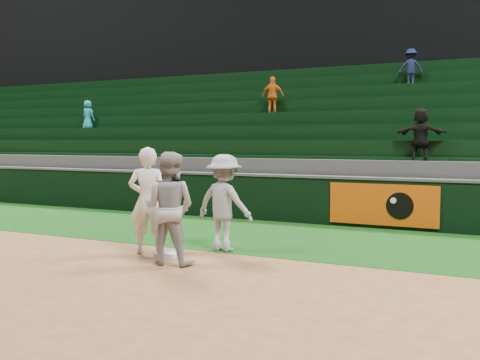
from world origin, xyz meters
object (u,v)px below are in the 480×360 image
first_baseman (148,201)px  base_coach (224,203)px  baserunner (169,208)px  first_base (169,254)px

first_baseman → base_coach: size_ratio=1.08×
first_baseman → baserunner: (0.82, -0.54, -0.04)m
baserunner → base_coach: 1.43m
first_baseman → base_coach: bearing=-168.6°
first_baseman → baserunner: first_baseman is taller
baserunner → base_coach: (0.37, 1.39, -0.03)m
first_base → base_coach: (0.69, 0.91, 0.90)m
first_baseman → base_coach: (1.19, 0.85, -0.07)m
first_base → first_baseman: first_baseman is taller
base_coach → first_base: bearing=60.3°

